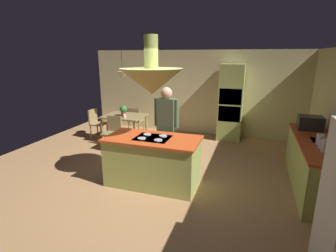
# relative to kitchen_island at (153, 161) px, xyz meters

# --- Properties ---
(ground) EXTENTS (8.16, 8.16, 0.00)m
(ground) POSITION_rel_kitchen_island_xyz_m (0.00, 0.20, -0.47)
(ground) COLOR #AD7F51
(wall_back) EXTENTS (6.80, 0.10, 2.55)m
(wall_back) POSITION_rel_kitchen_island_xyz_m (0.00, 3.65, 0.81)
(wall_back) COLOR beige
(wall_back) RESTS_ON ground
(kitchen_island) EXTENTS (1.75, 0.89, 0.94)m
(kitchen_island) POSITION_rel_kitchen_island_xyz_m (0.00, 0.00, 0.00)
(kitchen_island) COLOR #A8B259
(kitchen_island) RESTS_ON ground
(counter_run_right) EXTENTS (0.73, 2.46, 0.92)m
(counter_run_right) POSITION_rel_kitchen_island_xyz_m (2.84, 0.80, 0.01)
(counter_run_right) COLOR #A8B259
(counter_run_right) RESTS_ON ground
(oven_tower) EXTENTS (0.66, 0.62, 2.16)m
(oven_tower) POSITION_rel_kitchen_island_xyz_m (1.10, 3.24, 0.62)
(oven_tower) COLOR #A8B259
(oven_tower) RESTS_ON ground
(dining_table) EXTENTS (1.13, 0.88, 0.76)m
(dining_table) POSITION_rel_kitchen_island_xyz_m (-1.70, 2.10, 0.20)
(dining_table) COLOR olive
(dining_table) RESTS_ON ground
(person_at_island) EXTENTS (0.53, 0.24, 1.77)m
(person_at_island) POSITION_rel_kitchen_island_xyz_m (0.03, 0.72, 0.56)
(person_at_island) COLOR tan
(person_at_island) RESTS_ON ground
(range_hood) EXTENTS (1.10, 1.10, 1.00)m
(range_hood) POSITION_rel_kitchen_island_xyz_m (0.00, 0.00, 1.51)
(range_hood) COLOR #A8B259
(pendant_light_over_table) EXTENTS (0.32, 0.32, 0.82)m
(pendant_light_over_table) POSITION_rel_kitchen_island_xyz_m (-1.70, 2.10, 1.40)
(pendant_light_over_table) COLOR beige
(chair_facing_island) EXTENTS (0.40, 0.40, 0.87)m
(chair_facing_island) POSITION_rel_kitchen_island_xyz_m (-1.70, 1.44, 0.04)
(chair_facing_island) COLOR olive
(chair_facing_island) RESTS_ON ground
(chair_by_back_wall) EXTENTS (0.40, 0.40, 0.87)m
(chair_by_back_wall) POSITION_rel_kitchen_island_xyz_m (-1.70, 2.76, 0.04)
(chair_by_back_wall) COLOR olive
(chair_by_back_wall) RESTS_ON ground
(chair_at_corner) EXTENTS (0.40, 0.40, 0.87)m
(chair_at_corner) POSITION_rel_kitchen_island_xyz_m (-2.64, 2.10, 0.04)
(chair_at_corner) COLOR olive
(chair_at_corner) RESTS_ON ground
(potted_plant_on_table) EXTENTS (0.20, 0.20, 0.30)m
(potted_plant_on_table) POSITION_rel_kitchen_island_xyz_m (-1.68, 2.03, 0.46)
(potted_plant_on_table) COLOR #99382D
(potted_plant_on_table) RESTS_ON dining_table
(cup_on_table) EXTENTS (0.07, 0.07, 0.09)m
(cup_on_table) POSITION_rel_kitchen_island_xyz_m (-1.57, 1.88, 0.34)
(cup_on_table) COLOR white
(cup_on_table) RESTS_ON dining_table
(canister_flour) EXTENTS (0.13, 0.13, 0.20)m
(canister_flour) POSITION_rel_kitchen_island_xyz_m (2.84, 0.20, 0.56)
(canister_flour) COLOR silver
(canister_flour) RESTS_ON counter_run_right
(canister_sugar) EXTENTS (0.13, 0.13, 0.14)m
(canister_sugar) POSITION_rel_kitchen_island_xyz_m (2.84, 0.38, 0.53)
(canister_sugar) COLOR silver
(canister_sugar) RESTS_ON counter_run_right
(canister_tea) EXTENTS (0.13, 0.13, 0.18)m
(canister_tea) POSITION_rel_kitchen_island_xyz_m (2.84, 0.56, 0.55)
(canister_tea) COLOR silver
(canister_tea) RESTS_ON counter_run_right
(microwave_on_counter) EXTENTS (0.46, 0.36, 0.28)m
(microwave_on_counter) POSITION_rel_kitchen_island_xyz_m (2.84, 1.52, 0.60)
(microwave_on_counter) COLOR #232326
(microwave_on_counter) RESTS_ON counter_run_right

